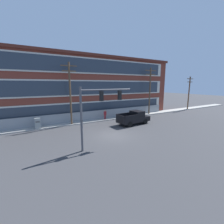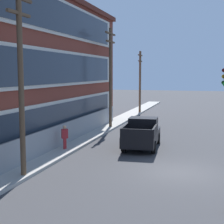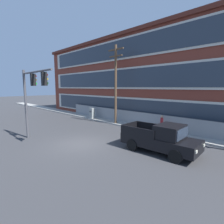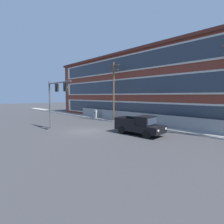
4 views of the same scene
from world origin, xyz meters
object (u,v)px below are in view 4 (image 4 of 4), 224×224
object	(u,v)px
pickup_truck_black	(140,126)
pedestrian_near_cabinet	(146,119)
utility_pole_near_corner	(114,90)
electrical_cabinet	(96,114)
traffic_signal_mast	(55,95)

from	to	relation	value
pickup_truck_black	pedestrian_near_cabinet	size ratio (longest dim) A/B	3.05
pickup_truck_black	utility_pole_near_corner	distance (m)	10.04
electrical_cabinet	pedestrian_near_cabinet	bearing A→B (deg)	2.11
electrical_cabinet	pickup_truck_black	bearing A→B (deg)	-18.04
traffic_signal_mast	pickup_truck_black	bearing A→B (deg)	31.67
traffic_signal_mast	pedestrian_near_cabinet	world-z (taller)	traffic_signal_mast
electrical_cabinet	pedestrian_near_cabinet	xyz separation A→B (m)	(10.17, 0.38, 0.20)
pickup_truck_black	electrical_cabinet	distance (m)	13.38
traffic_signal_mast	utility_pole_near_corner	world-z (taller)	utility_pole_near_corner
traffic_signal_mast	pickup_truck_black	xyz separation A→B (m)	(8.25, 5.09, -3.11)
pickup_truck_black	electrical_cabinet	xyz separation A→B (m)	(-12.72, 4.14, -0.16)
pickup_truck_black	utility_pole_near_corner	size ratio (longest dim) A/B	0.58
utility_pole_near_corner	pedestrian_near_cabinet	xyz separation A→B (m)	(5.71, 0.40, -3.90)
traffic_signal_mast	utility_pole_near_corner	bearing A→B (deg)	90.07
utility_pole_near_corner	pedestrian_near_cabinet	world-z (taller)	utility_pole_near_corner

